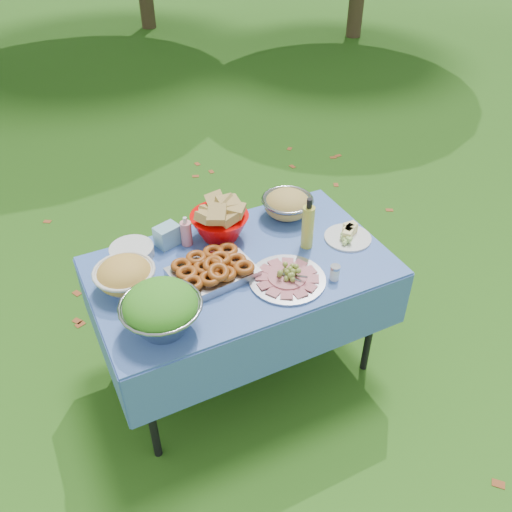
{
  "coord_description": "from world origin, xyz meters",
  "views": [
    {
      "loc": [
        -0.86,
        -1.89,
        2.46
      ],
      "look_at": [
        0.08,
        0.0,
        0.79
      ],
      "focal_mm": 38.0,
      "sensor_mm": 36.0,
      "label": 1
    }
  ],
  "objects_px": {
    "charcuterie_platter": "(287,274)",
    "picnic_table": "(242,319)",
    "salad_bowl": "(161,309)",
    "plate_stack": "(132,251)",
    "bread_bowl": "(220,220)",
    "pasta_bowl_steel": "(287,204)",
    "oil_bottle": "(308,223)"
  },
  "relations": [
    {
      "from": "charcuterie_platter",
      "to": "pasta_bowl_steel",
      "type": "bearing_deg",
      "value": 61.12
    },
    {
      "from": "salad_bowl",
      "to": "charcuterie_platter",
      "type": "xyz_separation_m",
      "value": [
        0.63,
        0.04,
        -0.07
      ]
    },
    {
      "from": "picnic_table",
      "to": "bread_bowl",
      "type": "relative_size",
      "value": 4.77
    },
    {
      "from": "bread_bowl",
      "to": "pasta_bowl_steel",
      "type": "xyz_separation_m",
      "value": [
        0.41,
        0.02,
        -0.03
      ]
    },
    {
      "from": "salad_bowl",
      "to": "bread_bowl",
      "type": "xyz_separation_m",
      "value": [
        0.49,
        0.51,
        -0.01
      ]
    },
    {
      "from": "oil_bottle",
      "to": "picnic_table",
      "type": "bearing_deg",
      "value": 178.15
    },
    {
      "from": "bread_bowl",
      "to": "pasta_bowl_steel",
      "type": "relative_size",
      "value": 1.1
    },
    {
      "from": "charcuterie_platter",
      "to": "salad_bowl",
      "type": "bearing_deg",
      "value": -176.35
    },
    {
      "from": "oil_bottle",
      "to": "charcuterie_platter",
      "type": "bearing_deg",
      "value": -138.84
    },
    {
      "from": "salad_bowl",
      "to": "plate_stack",
      "type": "bearing_deg",
      "value": 87.57
    },
    {
      "from": "salad_bowl",
      "to": "pasta_bowl_steel",
      "type": "xyz_separation_m",
      "value": [
        0.9,
        0.53,
        -0.04
      ]
    },
    {
      "from": "picnic_table",
      "to": "pasta_bowl_steel",
      "type": "xyz_separation_m",
      "value": [
        0.42,
        0.28,
        0.45
      ]
    },
    {
      "from": "salad_bowl",
      "to": "oil_bottle",
      "type": "distance_m",
      "value": 0.88
    },
    {
      "from": "picnic_table",
      "to": "salad_bowl",
      "type": "xyz_separation_m",
      "value": [
        -0.48,
        -0.25,
        0.49
      ]
    },
    {
      "from": "plate_stack",
      "to": "picnic_table",
      "type": "bearing_deg",
      "value": -34.03
    },
    {
      "from": "picnic_table",
      "to": "bread_bowl",
      "type": "xyz_separation_m",
      "value": [
        0.01,
        0.26,
        0.48
      ]
    },
    {
      "from": "bread_bowl",
      "to": "plate_stack",
      "type": "bearing_deg",
      "value": 174.46
    },
    {
      "from": "bread_bowl",
      "to": "charcuterie_platter",
      "type": "relative_size",
      "value": 0.83
    },
    {
      "from": "picnic_table",
      "to": "oil_bottle",
      "type": "distance_m",
      "value": 0.64
    },
    {
      "from": "pasta_bowl_steel",
      "to": "charcuterie_platter",
      "type": "relative_size",
      "value": 0.76
    },
    {
      "from": "plate_stack",
      "to": "pasta_bowl_steel",
      "type": "xyz_separation_m",
      "value": [
        0.87,
        -0.03,
        0.05
      ]
    },
    {
      "from": "bread_bowl",
      "to": "pasta_bowl_steel",
      "type": "height_order",
      "value": "bread_bowl"
    },
    {
      "from": "picnic_table",
      "to": "salad_bowl",
      "type": "relative_size",
      "value": 4.19
    },
    {
      "from": "bread_bowl",
      "to": "charcuterie_platter",
      "type": "xyz_separation_m",
      "value": [
        0.14,
        -0.47,
        -0.06
      ]
    },
    {
      "from": "plate_stack",
      "to": "pasta_bowl_steel",
      "type": "distance_m",
      "value": 0.88
    },
    {
      "from": "bread_bowl",
      "to": "pasta_bowl_steel",
      "type": "distance_m",
      "value": 0.41
    },
    {
      "from": "salad_bowl",
      "to": "plate_stack",
      "type": "xyz_separation_m",
      "value": [
        0.02,
        0.56,
        -0.09
      ]
    },
    {
      "from": "picnic_table",
      "to": "plate_stack",
      "type": "height_order",
      "value": "plate_stack"
    },
    {
      "from": "salad_bowl",
      "to": "plate_stack",
      "type": "height_order",
      "value": "salad_bowl"
    },
    {
      "from": "charcuterie_platter",
      "to": "oil_bottle",
      "type": "height_order",
      "value": "oil_bottle"
    },
    {
      "from": "salad_bowl",
      "to": "charcuterie_platter",
      "type": "bearing_deg",
      "value": 3.65
    },
    {
      "from": "charcuterie_platter",
      "to": "picnic_table",
      "type": "bearing_deg",
      "value": 125.76
    }
  ]
}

